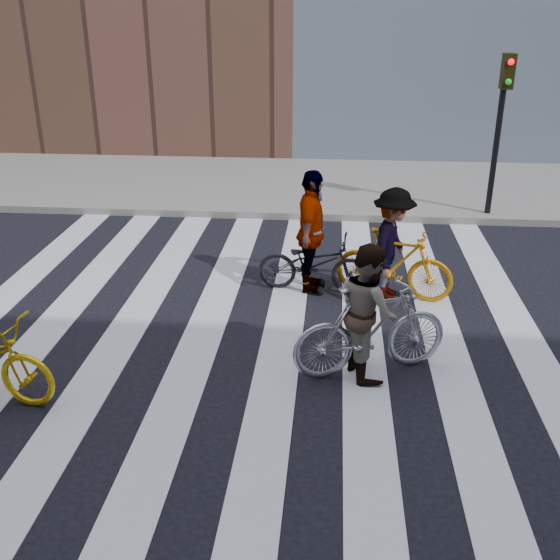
# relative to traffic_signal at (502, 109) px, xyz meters

# --- Properties ---
(ground) EXTENTS (100.00, 100.00, 0.00)m
(ground) POSITION_rel_traffic_signal_xyz_m (-4.40, -5.32, -2.28)
(ground) COLOR black
(ground) RESTS_ON ground
(sidewalk_far) EXTENTS (100.00, 5.00, 0.15)m
(sidewalk_far) POSITION_rel_traffic_signal_xyz_m (-4.40, 2.18, -2.20)
(sidewalk_far) COLOR slate
(sidewalk_far) RESTS_ON ground
(zebra_crosswalk) EXTENTS (8.25, 10.00, 0.01)m
(zebra_crosswalk) POSITION_rel_traffic_signal_xyz_m (-4.40, -5.32, -2.27)
(zebra_crosswalk) COLOR silver
(zebra_crosswalk) RESTS_ON ground
(traffic_signal) EXTENTS (0.22, 0.42, 3.33)m
(traffic_signal) POSITION_rel_traffic_signal_xyz_m (0.00, 0.00, 0.00)
(traffic_signal) COLOR black
(traffic_signal) RESTS_ON ground
(bike_silver_mid) EXTENTS (2.05, 1.18, 1.19)m
(bike_silver_mid) POSITION_rel_traffic_signal_xyz_m (-2.70, -6.23, -1.69)
(bike_silver_mid) COLOR #9B9DA4
(bike_silver_mid) RESTS_ON ground
(bike_yellow_right) EXTENTS (1.89, 0.99, 1.09)m
(bike_yellow_right) POSITION_rel_traffic_signal_xyz_m (-2.25, -3.95, -1.73)
(bike_yellow_right) COLOR #CB7D0B
(bike_yellow_right) RESTS_ON ground
(bike_dark_rear) EXTENTS (1.80, 0.76, 0.92)m
(bike_dark_rear) POSITION_rel_traffic_signal_xyz_m (-3.49, -3.83, -1.82)
(bike_dark_rear) COLOR black
(bike_dark_rear) RESTS_ON ground
(rider_mid) EXTENTS (0.88, 0.99, 1.70)m
(rider_mid) POSITION_rel_traffic_signal_xyz_m (-2.75, -6.23, -1.43)
(rider_mid) COLOR slate
(rider_mid) RESTS_ON ground
(rider_right) EXTENTS (0.93, 1.25, 1.73)m
(rider_right) POSITION_rel_traffic_signal_xyz_m (-2.30, -3.95, -1.41)
(rider_right) COLOR slate
(rider_right) RESTS_ON ground
(rider_rear) EXTENTS (0.57, 1.18, 1.95)m
(rider_rear) POSITION_rel_traffic_signal_xyz_m (-3.54, -3.83, -1.31)
(rider_rear) COLOR slate
(rider_rear) RESTS_ON ground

